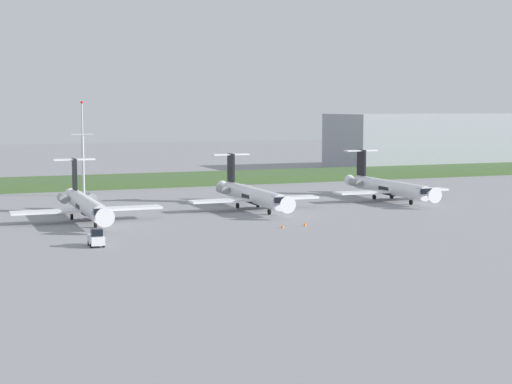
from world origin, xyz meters
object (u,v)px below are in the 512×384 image
Objects in this scene: regional_jet_nearest at (86,204)px; antenna_mast at (83,157)px; safety_cone_mid_marker at (305,224)px; regional_jet_second at (251,194)px; safety_cone_front_marker at (283,226)px; regional_jet_third at (388,187)px; baggage_tug at (96,239)px.

regional_jet_nearest is 1.66× the size of antenna_mast.
antenna_mast reaches higher than safety_cone_mid_marker.
regional_jet_second is 22.41m from safety_cone_front_marker.
antenna_mast reaches higher than regional_jet_third.
safety_cone_front_marker is 1.00× the size of safety_cone_mid_marker.
safety_cone_front_marker is (28.07, 6.04, -0.73)m from baggage_tug.
regional_jet_second reaches higher than safety_cone_front_marker.
antenna_mast is at bearing 82.09° from baggage_tug.
safety_cone_front_marker is (-32.51, -25.07, -2.26)m from regional_jet_third.
regional_jet_second and regional_jet_third have the same top height.
regional_jet_nearest is 58.25m from regional_jet_third.
regional_jet_second is 1.66× the size of antenna_mast.
antenna_mast reaches higher than regional_jet_second.
regional_jet_second is at bearing 7.87° from regional_jet_nearest.
baggage_tug is (-31.74, -28.03, -1.53)m from regional_jet_second.
baggage_tug is at bearing -96.57° from regional_jet_nearest.
safety_cone_front_marker is at bearing 12.15° from baggage_tug.
regional_jet_third is 37.86m from safety_cone_mid_marker.
regional_jet_nearest is 1.00× the size of regional_jet_second.
regional_jet_third is 56.36× the size of safety_cone_mid_marker.
antenna_mast is at bearing 114.67° from safety_cone_mid_marker.
safety_cone_mid_marker is at bearing 11.54° from baggage_tug.
regional_jet_third is at bearing -27.38° from antenna_mast.
antenna_mast reaches higher than safety_cone_front_marker.
safety_cone_mid_marker is at bearing -139.39° from regional_jet_third.
baggage_tug is (-60.58, -31.11, -1.53)m from regional_jet_third.
safety_cone_mid_marker is (29.12, -17.52, -2.26)m from regional_jet_nearest.
regional_jet_second reaches higher than safety_cone_mid_marker.
safety_cone_front_marker is (25.31, -17.98, -2.26)m from regional_jet_nearest.
regional_jet_third reaches higher than safety_cone_front_marker.
regional_jet_nearest is at bearing 144.61° from safety_cone_front_marker.
safety_cone_front_marker is (-3.67, -21.99, -2.26)m from regional_jet_second.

